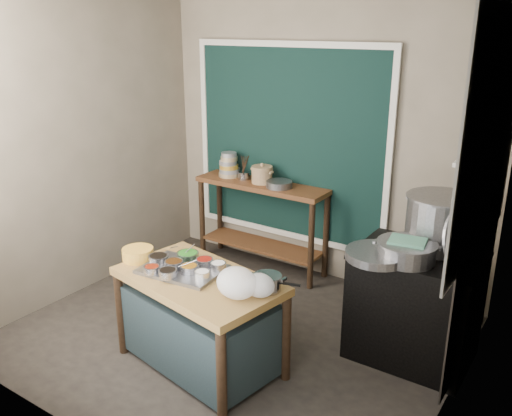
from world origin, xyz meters
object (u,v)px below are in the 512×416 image
Objects in this scene: stock_pot at (439,222)px; prep_table at (200,322)px; yellow_basin at (138,254)px; stove_block at (414,307)px; utensil_cup at (244,175)px; back_counter at (261,226)px; steamer at (407,251)px; ceramic_crock at (262,175)px; saucepan at (267,283)px; condiment_tray at (182,269)px.

prep_table is at bearing -138.27° from stock_pot.
stove_block is at bearing 29.00° from yellow_basin.
yellow_basin is 0.46× the size of stock_pot.
back_counter is at bearing -4.48° from utensil_cup.
yellow_basin is at bearing -154.82° from steamer.
prep_table is at bearing -141.48° from stove_block.
stove_block is 0.56m from steamer.
back_counter is 5.92× the size of yellow_basin.
steamer reaches higher than back_counter.
back_counter is 3.26× the size of steamer.
utensil_cup is 0.57× the size of ceramic_crock.
back_counter reaches higher than saucepan.
prep_table is 2.81× the size of steamer.
condiment_tray is 4.59× the size of utensil_cup.
saucepan is 1.59× the size of utensil_cup.
yellow_basin is at bearing -175.19° from condiment_tray.
ceramic_crock is at bearing 55.63° from back_counter.
saucepan reaches higher than condiment_tray.
ceramic_crock reaches higher than stove_block.
saucepan is at bearing -134.52° from steamer.
ceramic_crock reaches higher than condiment_tray.
back_counter reaches higher than yellow_basin.
saucepan is 1.42m from stock_pot.
back_counter reaches higher than condiment_tray.
prep_table is at bearing -6.35° from condiment_tray.
back_counter is at bearing 164.54° from stock_pot.
utensil_cup is 2.28m from steamer.
stove_block is at bearing 75.99° from steamer.
condiment_tray is 1.13× the size of stock_pot.
utensil_cup reaches higher than saucepan.
back_counter reaches higher than prep_table.
back_counter is at bearing 103.87° from condiment_tray.
back_counter is at bearing 107.53° from saucepan.
condiment_tray is at bearing 4.81° from yellow_basin.
stock_pot is (0.84, 1.10, 0.28)m from saucepan.
steamer reaches higher than stove_block.
ceramic_crock is at bearing 103.79° from condiment_tray.
stove_block reaches higher than prep_table.
ceramic_crock is 0.52× the size of steamer.
condiment_tray is 2.60× the size of ceramic_crock.
stock_pot is (1.54, 1.20, 0.33)m from condiment_tray.
back_counter is 11.07× the size of utensil_cup.
utensil_cup is (-0.83, 1.78, 0.61)m from prep_table.
condiment_tray is 0.71m from saucepan.
steamer is at bearing 25.18° from yellow_basin.
stock_pot is (1.97, -0.54, 0.61)m from back_counter.
saucepan is (0.70, 0.10, 0.04)m from condiment_tray.
yellow_basin is (-0.60, -0.02, 0.42)m from prep_table.
back_counter is at bearing 118.73° from prep_table.
condiment_tray is 2.45× the size of yellow_basin.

